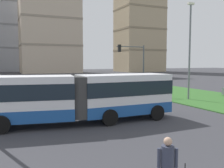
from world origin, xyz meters
TOP-DOWN VIEW (x-y plane):
  - articulated_bus at (-2.86, 12.13)m, footprint 12.01×3.61m
  - pedestrian_crossing at (-3.31, 2.69)m, footprint 0.54×0.36m
  - traffic_light_far_right at (6.40, 22.00)m, footprint 3.46×0.28m
  - streetlight_median at (9.83, 16.99)m, footprint 0.70×0.28m
  - apartment_tower_centre at (9.05, 90.36)m, footprint 20.71×14.90m
  - apartment_tower_eastcentre at (45.19, 88.12)m, footprint 17.22×14.75m

SIDE VIEW (x-z plane):
  - pedestrian_crossing at x=-3.31m, z-range 0.13..1.87m
  - articulated_bus at x=-2.86m, z-range 0.15..3.15m
  - traffic_light_far_right at x=6.40m, z-range 1.08..6.81m
  - streetlight_median at x=9.83m, z-range 0.45..10.10m
  - apartment_tower_centre at x=9.05m, z-range 0.02..46.92m
  - apartment_tower_eastcentre at x=45.19m, z-range 0.02..50.12m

